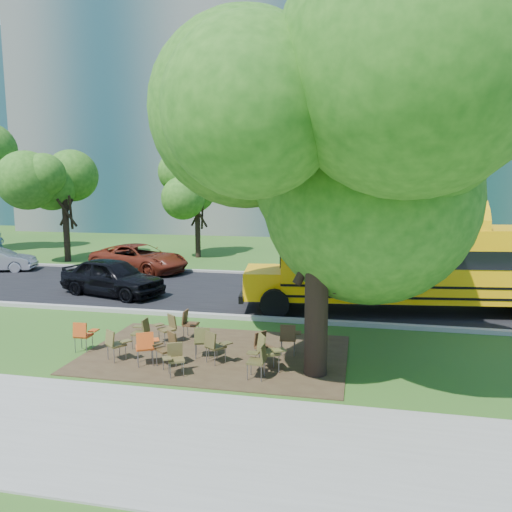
% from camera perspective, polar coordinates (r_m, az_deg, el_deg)
% --- Properties ---
extents(ground, '(160.00, 160.00, 0.00)m').
position_cam_1_polar(ground, '(14.57, -7.88, -10.15)').
color(ground, '#244E18').
rests_on(ground, ground).
extents(sidewalk, '(60.00, 4.00, 0.04)m').
position_cam_1_polar(sidewalk, '(10.37, -17.74, -18.42)').
color(sidewalk, gray).
rests_on(sidewalk, ground).
extents(dirt_patch, '(7.00, 4.50, 0.03)m').
position_cam_1_polar(dirt_patch, '(13.82, -4.62, -11.08)').
color(dirt_patch, '#382819').
rests_on(dirt_patch, ground).
extents(asphalt_road, '(80.00, 8.00, 0.04)m').
position_cam_1_polar(asphalt_road, '(21.04, -1.44, -4.16)').
color(asphalt_road, black).
rests_on(asphalt_road, ground).
extents(kerb_near, '(80.00, 0.25, 0.14)m').
position_cam_1_polar(kerb_near, '(17.28, -4.51, -6.85)').
color(kerb_near, gray).
rests_on(kerb_near, ground).
extents(kerb_far, '(80.00, 0.25, 0.14)m').
position_cam_1_polar(kerb_far, '(24.96, 0.73, -2.02)').
color(kerb_far, gray).
rests_on(kerb_far, ground).
extents(building_main, '(38.00, 16.00, 22.00)m').
position_cam_1_polar(building_main, '(51.00, -2.78, 15.71)').
color(building_main, slate).
rests_on(building_main, ground).
extents(bg_tree_0, '(5.20, 5.20, 7.18)m').
position_cam_1_polar(bg_tree_0, '(30.90, -21.13, 7.84)').
color(bg_tree_0, black).
rests_on(bg_tree_0, ground).
extents(bg_tree_2, '(4.80, 4.80, 6.62)m').
position_cam_1_polar(bg_tree_2, '(30.57, -6.76, 7.68)').
color(bg_tree_2, black).
rests_on(bg_tree_2, ground).
extents(bg_tree_3, '(5.60, 5.60, 7.84)m').
position_cam_1_polar(bg_tree_3, '(27.17, 19.01, 8.90)').
color(bg_tree_3, black).
rests_on(bg_tree_3, ground).
extents(main_tree, '(7.20, 7.20, 8.66)m').
position_cam_1_polar(main_tree, '(11.64, 7.21, 10.45)').
color(main_tree, black).
rests_on(main_tree, ground).
extents(school_bus, '(12.71, 4.30, 3.05)m').
position_cam_1_polar(school_bus, '(18.73, 19.94, -0.82)').
color(school_bus, '#F2AB07').
rests_on(school_bus, ground).
extents(chair_0, '(0.55, 0.51, 0.85)m').
position_cam_1_polar(chair_0, '(14.61, -19.14, -8.33)').
color(chair_0, '#B64213').
rests_on(chair_0, ground).
extents(chair_1, '(0.72, 0.57, 0.85)m').
position_cam_1_polar(chair_1, '(13.60, -15.81, -9.44)').
color(chair_1, brown).
rests_on(chair_1, ground).
extents(chair_2, '(0.62, 0.75, 0.92)m').
position_cam_1_polar(chair_2, '(13.08, -12.47, -9.84)').
color(chair_2, '#D44C16').
rests_on(chair_2, ground).
extents(chair_3, '(0.78, 0.62, 0.91)m').
position_cam_1_polar(chair_3, '(12.93, -10.09, -10.03)').
color(chair_3, '#473319').
rests_on(chair_3, ground).
extents(chair_4, '(0.75, 0.59, 0.88)m').
position_cam_1_polar(chair_4, '(12.94, -4.73, -10.00)').
color(chair_4, '#463E1E').
rests_on(chair_4, ground).
extents(chair_5, '(0.54, 0.65, 0.80)m').
position_cam_1_polar(chair_5, '(12.36, -9.29, -11.22)').
color(chair_5, brown).
rests_on(chair_5, ground).
extents(chair_6, '(0.50, 0.57, 0.86)m').
position_cam_1_polar(chair_6, '(11.99, 0.28, -11.56)').
color(chair_6, '#413C1C').
rests_on(chair_6, ground).
extents(chair_7, '(0.79, 0.65, 0.97)m').
position_cam_1_polar(chair_7, '(12.35, 1.28, -10.60)').
color(chair_7, brown).
rests_on(chair_7, ground).
extents(chair_8, '(0.52, 0.56, 0.86)m').
position_cam_1_polar(chair_8, '(14.43, -12.90, -8.25)').
color(chair_8, '#4A4620').
rests_on(chair_8, ground).
extents(chair_9, '(0.73, 0.58, 0.86)m').
position_cam_1_polar(chair_9, '(14.68, -10.04, -7.89)').
color(chair_9, brown).
rests_on(chair_9, ground).
extents(chair_10, '(0.51, 0.56, 0.87)m').
position_cam_1_polar(chair_10, '(15.00, -7.67, -7.44)').
color(chair_10, '#492F1A').
rests_on(chair_10, ground).
extents(chair_11, '(0.59, 0.64, 0.87)m').
position_cam_1_polar(chair_11, '(13.40, -6.06, -9.39)').
color(chair_11, brown).
rests_on(chair_11, ground).
extents(chair_12, '(0.56, 0.70, 0.82)m').
position_cam_1_polar(chair_12, '(12.96, 0.77, -10.09)').
color(chair_12, '#442C18').
rests_on(chair_12, ground).
extents(chair_13, '(0.59, 0.57, 0.88)m').
position_cam_1_polar(chair_13, '(13.56, 3.78, -9.10)').
color(chair_13, '#443018').
rests_on(chair_13, ground).
extents(black_car, '(4.88, 3.03, 1.55)m').
position_cam_1_polar(black_car, '(21.22, -16.09, -2.31)').
color(black_car, black).
rests_on(black_car, ground).
extents(bg_car_red, '(5.71, 3.81, 1.45)m').
position_cam_1_polar(bg_car_red, '(26.22, -13.18, -0.28)').
color(bg_car_red, '#591C0F').
rests_on(bg_car_red, ground).
extents(pedestrian_a, '(0.51, 0.65, 1.57)m').
position_cam_1_polar(pedestrian_a, '(34.27, -27.22, 1.13)').
color(pedestrian_a, navy).
rests_on(pedestrian_a, ground).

